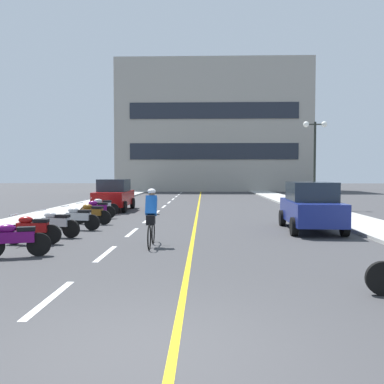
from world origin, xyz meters
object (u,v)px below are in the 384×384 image
object	(u,v)px
motorcycle_1	(15,239)
motorcycle_6	(97,209)
motorcycle_7	(102,206)
parked_car_near	(311,206)
motorcycle_5	(92,213)
motorcycle_2	(32,229)
parked_car_mid	(114,195)
motorcycle_3	(56,223)
motorcycle_4	(78,218)
cyclist_rider	(151,216)
street_lamp_mid	(315,145)

from	to	relation	value
motorcycle_1	motorcycle_6	bearing A→B (deg)	91.69
motorcycle_6	motorcycle_7	world-z (taller)	same
parked_car_near	motorcycle_7	xyz separation A→B (m)	(-9.24, 5.48, -0.44)
motorcycle_5	motorcycle_2	bearing A→B (deg)	-94.81
parked_car_mid	motorcycle_5	distance (m)	6.70
motorcycle_1	parked_car_mid	bearing A→B (deg)	91.85
parked_car_near	motorcycle_5	bearing A→B (deg)	169.13
motorcycle_5	motorcycle_7	xyz separation A→B (m)	(-0.51, 3.80, 0.00)
motorcycle_1	motorcycle_3	size ratio (longest dim) A/B	0.97
motorcycle_1	motorcycle_3	xyz separation A→B (m)	(-0.16, 3.32, 0.00)
motorcycle_4	parked_car_near	bearing A→B (deg)	0.82
motorcycle_4	motorcycle_7	xyz separation A→B (m)	(-0.49, 5.61, 0.00)
motorcycle_4	motorcycle_6	world-z (taller)	same
motorcycle_2	cyclist_rider	bearing A→B (deg)	-2.65
cyclist_rider	motorcycle_1	bearing A→B (deg)	-151.80
street_lamp_mid	cyclist_rider	size ratio (longest dim) A/B	2.94
parked_car_near	motorcycle_3	bearing A→B (deg)	-167.72
motorcycle_3	motorcycle_7	size ratio (longest dim) A/B	1.00
motorcycle_5	motorcycle_3	bearing A→B (deg)	-93.55
parked_car_near	motorcycle_6	size ratio (longest dim) A/B	2.51
motorcycle_4	motorcycle_1	bearing A→B (deg)	-90.44
motorcycle_1	cyclist_rider	world-z (taller)	cyclist_rider
motorcycle_2	motorcycle_4	distance (m)	3.26
parked_car_near	motorcycle_6	bearing A→B (deg)	156.99
motorcycle_1	motorcycle_6	distance (m)	9.12
motorcycle_6	motorcycle_1	bearing A→B (deg)	-88.31
parked_car_near	motorcycle_3	world-z (taller)	parked_car_near
street_lamp_mid	motorcycle_1	xyz separation A→B (m)	(-11.56, -15.23, -3.45)
cyclist_rider	motorcycle_4	bearing A→B (deg)	133.28
street_lamp_mid	motorcycle_5	distance (m)	14.59
motorcycle_1	motorcycle_3	distance (m)	3.32
parked_car_mid	motorcycle_5	bearing A→B (deg)	-85.72
street_lamp_mid	motorcycle_4	xyz separation A→B (m)	(-11.52, -10.09, -3.45)
street_lamp_mid	motorcycle_3	world-z (taller)	street_lamp_mid
motorcycle_2	motorcycle_7	bearing A→B (deg)	90.54
motorcycle_2	cyclist_rider	world-z (taller)	cyclist_rider
street_lamp_mid	motorcycle_5	size ratio (longest dim) A/B	3.08
street_lamp_mid	motorcycle_2	size ratio (longest dim) A/B	3.06
street_lamp_mid	motorcycle_7	world-z (taller)	street_lamp_mid
cyclist_rider	motorcycle_7	bearing A→B (deg)	112.28
motorcycle_1	motorcycle_5	bearing A→B (deg)	89.50
parked_car_near	motorcycle_7	world-z (taller)	parked_car_near
parked_car_near	motorcycle_6	xyz separation A→B (m)	(-9.06, 3.85, -0.44)
motorcycle_3	motorcycle_5	size ratio (longest dim) A/B	1.00
motorcycle_2	motorcycle_5	size ratio (longest dim) A/B	1.01
motorcycle_1	motorcycle_4	xyz separation A→B (m)	(0.04, 5.14, 0.00)
parked_car_mid	motorcycle_2	xyz separation A→B (m)	(0.08, -11.70, -0.44)
parked_car_near	motorcycle_5	xyz separation A→B (m)	(-8.73, 1.68, -0.44)
parked_car_near	parked_car_mid	distance (m)	12.44
motorcycle_1	cyclist_rider	size ratio (longest dim) A/B	0.93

